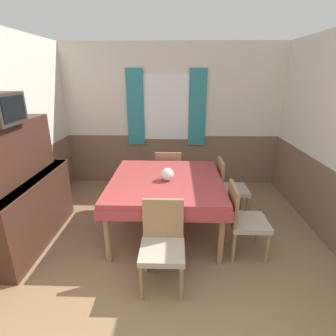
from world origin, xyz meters
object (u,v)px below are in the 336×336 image
chair_right_near (243,218)px  tv (1,109)px  chair_head_window (168,174)px  vase (167,174)px  dining_table (166,186)px  chair_head_near (163,242)px  sideboard (25,195)px  chair_right_far (228,186)px

chair_right_near → tv: (-2.63, 0.02, 1.24)m
chair_head_window → chair_right_near: size_ratio=1.00×
tv → vase: size_ratio=2.86×
dining_table → chair_right_near: size_ratio=1.73×
dining_table → vase: size_ratio=9.19×
dining_table → tv: (-1.71, -0.44, 1.05)m
chair_head_near → tv: 2.17m
sideboard → chair_right_near: bearing=-3.4°
chair_right_near → vase: bearing=-114.4°
sideboard → chair_head_window: bearing=35.9°
dining_table → chair_right_far: size_ratio=1.73×
dining_table → chair_head_window: size_ratio=1.73×
chair_right_far → tv: (-2.63, -0.90, 1.24)m
chair_head_window → chair_right_far: size_ratio=1.00×
chair_right_near → tv: 2.90m
dining_table → chair_right_far: chair_right_far is taller
chair_right_far → vase: size_ratio=5.31×
sideboard → vase: 1.78m
dining_table → vase: vase is taller
chair_head_window → vase: vase is taller
chair_right_far → sideboard: 2.76m
dining_table → vase: bearing=-71.4°
chair_head_window → chair_right_far: bearing=-28.2°
vase → chair_head_near: bearing=-91.1°
chair_right_far → tv: 3.04m
dining_table → sideboard: bearing=-170.2°
chair_head_near → tv: size_ratio=1.85×
dining_table → sideboard: 1.75m
chair_head_near → tv: tv is taller
chair_right_far → chair_head_window: bearing=-118.2°
chair_head_near → sideboard: bearing=-20.6°
chair_head_window → chair_right_near: same height
dining_table → sideboard: (-1.73, -0.30, -0.02)m
chair_head_window → sideboard: sideboard is taller
dining_table → tv: size_ratio=3.21×
chair_right_far → vase: (-0.90, -0.51, 0.38)m
tv → dining_table: bearing=14.4°
chair_right_far → vase: 1.10m
dining_table → chair_head_near: size_ratio=1.73×
vase → dining_table: bearing=108.6°
dining_table → chair_head_near: (0.00, -0.95, -0.19)m
tv → sideboard: bearing=97.7°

